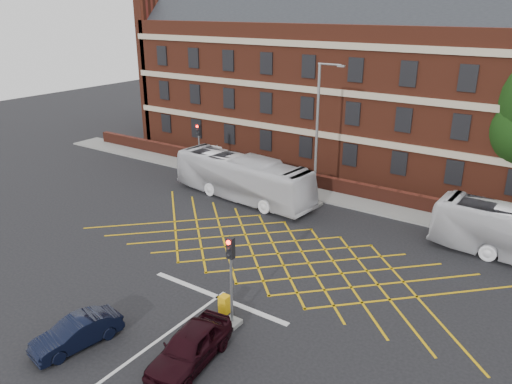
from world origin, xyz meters
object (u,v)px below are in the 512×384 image
Objects in this scene: bus_left at (243,178)px; car_navy at (77,333)px; direction_signs at (217,155)px; traffic_light_near at (231,290)px; car_maroon at (190,347)px; traffic_light_far at (199,154)px; utility_cabinet at (224,304)px; street_lamp at (316,159)px.

car_navy is at bearing -160.51° from bus_left.
direction_signs is at bearing 124.95° from car_navy.
traffic_light_near is 1.94× the size of direction_signs.
traffic_light_near is (4.45, 4.78, 1.15)m from car_navy.
direction_signs is at bearing 118.88° from car_maroon.
utility_cabinet is at bearing -46.47° from traffic_light_far.
car_navy is 0.87× the size of traffic_light_far.
direction_signs is (-10.80, 2.51, -2.10)m from street_lamp.
direction_signs is 2.48× the size of utility_cabinet.
car_navy is 6.63m from traffic_light_near.
traffic_light_near reaches higher than direction_signs.
car_navy is 4.20× the size of utility_cabinet.
direction_signs is (-14.45, 17.10, -0.39)m from traffic_light_near.
traffic_light_near is (-0.15, 2.94, 1.02)m from car_maroon.
car_navy is at bearing -62.53° from traffic_light_far.
direction_signs is at bearing 166.90° from street_lamp.
bus_left reaches higher than direction_signs.
direction_signs is (0.48, 1.72, -0.39)m from traffic_light_far.
traffic_light_far is at bearing 127.84° from car_navy.
traffic_light_near is at bearing -75.93° from street_lamp.
bus_left is 2.68× the size of traffic_light_far.
bus_left is 5.64m from street_lamp.
car_navy reaches higher than utility_cabinet.
car_maroon reaches higher than car_navy.
traffic_light_far is (-15.08, 18.32, 1.02)m from car_maroon.
direction_signs is at bearing 74.49° from traffic_light_far.
direction_signs is (-5.77, 4.21, -0.22)m from bus_left.
traffic_light_far is (-14.93, 15.38, 0.00)m from traffic_light_near.
direction_signs is (-10.00, 21.88, 0.76)m from car_navy.
direction_signs is 21.45m from utility_cabinet.
utility_cabinet is at bearing -141.53° from bus_left.
traffic_light_near reaches higher than car_maroon.
traffic_light_near is 22.39m from direction_signs.
utility_cabinet is (2.82, -14.04, -3.04)m from street_lamp.
car_maroon is at bearing -50.53° from traffic_light_far.
utility_cabinet is (-0.84, 0.55, -1.32)m from traffic_light_near.
utility_cabinet is at bearing 66.22° from car_navy.
car_maroon is 1.99× the size of direction_signs.
bus_left is 12.92× the size of utility_cabinet.
street_lamp is at bearing -65.33° from bus_left.
bus_left is at bearing 113.86° from car_navy.
bus_left is at bearing 123.99° from traffic_light_near.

